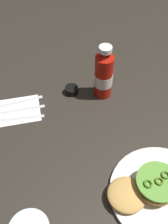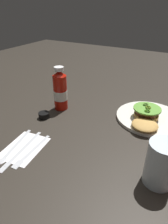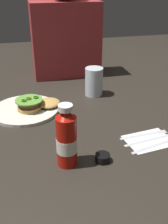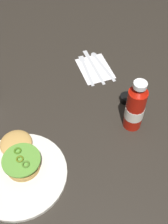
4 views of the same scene
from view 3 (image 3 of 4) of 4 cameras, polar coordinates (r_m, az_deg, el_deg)
ground_plane at (r=1.05m, az=-3.07°, el=-2.64°), size 3.00×3.00×0.00m
dinner_plate at (r=1.18m, az=-12.48°, el=0.49°), size 0.29×0.29×0.01m
burger_sandwich at (r=1.16m, az=-10.17°, el=1.76°), size 0.19×0.13×0.05m
ketchup_bottle at (r=0.80m, az=-3.77°, el=-5.82°), size 0.06×0.06×0.20m
water_glass at (r=1.29m, az=2.16°, el=6.55°), size 0.09×0.09×0.14m
condiment_cup at (r=0.85m, az=4.02°, el=-9.79°), size 0.05×0.05×0.03m
napkin at (r=0.98m, az=13.78°, el=-5.92°), size 0.18×0.14×0.00m
spoon_utensil at (r=0.97m, az=16.35°, el=-6.35°), size 0.20×0.06×0.00m
butter_knife at (r=0.99m, az=15.11°, el=-5.40°), size 0.22×0.05×0.00m
fork_utensil at (r=1.01m, az=13.60°, el=-4.53°), size 0.19×0.03×0.00m
diner_person at (r=1.53m, az=-3.96°, el=16.84°), size 0.38×0.17×0.57m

